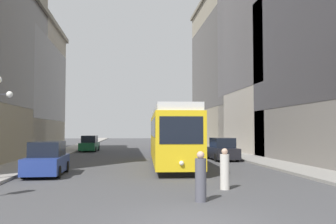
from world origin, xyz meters
The scene contains 12 objects.
ground_plane centered at (0.00, 0.00, 0.00)m, with size 200.00×200.00×0.00m, color #424244.
sidewalk_left centered at (-8.66, 40.00, 0.07)m, with size 2.68×120.00×0.15m, color gray.
sidewalk_right centered at (8.66, 40.00, 0.07)m, with size 2.68×120.00×0.15m, color gray.
streetcar centered at (1.34, 15.21, 2.10)m, with size 3.27×13.75×3.89m.
transit_bus centered at (4.14, 30.10, 1.95)m, with size 2.85×11.84×3.45m.
parked_car_left_near centered at (-6.02, 10.84, 0.84)m, with size 1.93×4.34×1.82m.
parked_car_left_mid centered at (-6.01, 32.83, 0.84)m, with size 2.06×4.43×1.82m.
parked_car_right_far centered at (6.02, 19.29, 0.84)m, with size 1.92×4.38×1.82m.
pedestrian_crossing_near centered at (2.32, 5.18, 0.79)m, with size 0.38×0.38×1.69m.
pedestrian_crossing_far centered at (0.82, 2.82, 0.80)m, with size 0.38×0.38×1.72m.
building_right_midblock centered at (15.75, 43.75, 11.82)m, with size 12.11×21.59×22.97m.
building_right_far centered at (15.38, 28.07, 14.05)m, with size 11.35×16.17×27.26m.
Camera 1 is at (-1.69, -9.30, 2.44)m, focal length 38.26 mm.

